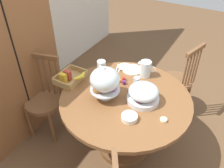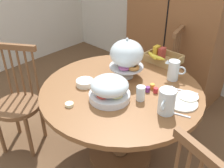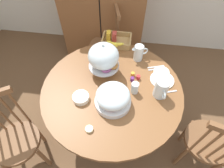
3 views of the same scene
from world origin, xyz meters
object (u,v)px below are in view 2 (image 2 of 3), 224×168
fruit_platter_covered (110,89)px  orange_juice_pitcher (173,71)px  china_plate_small (188,96)px  butter_dish (69,105)px  milk_pitcher (167,102)px  pastry_stand_with_dome (127,55)px  drinking_glass (141,93)px  wooden_armoire (181,14)px  windsor_chair_facing_door (161,72)px  dining_table (121,109)px  windsor_chair_near_window (19,104)px  cereal_basket (161,57)px  cereal_bowl (85,83)px  china_plate_large (182,103)px

fruit_platter_covered → orange_juice_pitcher: bearing=72.4°
china_plate_small → butter_dish: same height
milk_pitcher → pastry_stand_with_dome: bearing=160.1°
drinking_glass → butter_dish: 0.51m
wooden_armoire → windsor_chair_facing_door: size_ratio=2.01×
dining_table → butter_dish: bearing=-105.1°
windsor_chair_near_window → orange_juice_pitcher: 1.38m
windsor_chair_facing_door → cereal_basket: windsor_chair_facing_door is taller
pastry_stand_with_dome → cereal_basket: 0.47m
fruit_platter_covered → cereal_bowl: 0.28m
dining_table → windsor_chair_near_window: bearing=-148.4°
dining_table → orange_juice_pitcher: (0.21, 0.40, 0.28)m
fruit_platter_covered → drinking_glass: size_ratio=2.73×
wooden_armoire → drinking_glass: 1.45m
cereal_basket → cereal_bowl: bearing=-103.9°
milk_pitcher → butter_dish: 0.67m
cereal_bowl → drinking_glass: (0.44, 0.14, 0.03)m
windsor_chair_near_window → pastry_stand_with_dome: 1.07m
china_plate_small → drinking_glass: drinking_glass is taller
pastry_stand_with_dome → orange_juice_pitcher: pastry_stand_with_dome is taller
dining_table → fruit_platter_covered: size_ratio=4.20×
windsor_chair_facing_door → pastry_stand_with_dome: bearing=-81.4°
wooden_armoire → fruit_platter_covered: (0.33, -1.49, -0.16)m
china_plate_small → butter_dish: bearing=-130.1°
orange_juice_pitcher → cereal_bowl: size_ratio=1.20×
windsor_chair_near_window → butter_dish: (0.68, 0.07, 0.30)m
milk_pitcher → china_plate_large: bearing=79.9°
milk_pitcher → china_plate_small: size_ratio=1.31×
butter_dish → cereal_bowl: bearing=116.5°
wooden_armoire → cereal_basket: (0.25, -0.71, -0.20)m
windsor_chair_facing_door → cereal_bowl: windsor_chair_facing_door is taller
fruit_platter_covered → wooden_armoire: bearing=102.5°
wooden_armoire → butter_dish: wooden_armoire is taller
windsor_chair_facing_door → pastry_stand_with_dome: (0.11, -0.74, 0.48)m
wooden_armoire → milk_pitcher: wooden_armoire is taller
orange_juice_pitcher → cereal_basket: (-0.26, 0.21, -0.03)m
pastry_stand_with_dome → butter_dish: 0.62m
pastry_stand_with_dome → milk_pitcher: (0.51, -0.19, -0.12)m
cereal_basket → windsor_chair_facing_door: bearing=118.3°
china_plate_large → drinking_glass: drinking_glass is taller
pastry_stand_with_dome → china_plate_small: 0.57m
dining_table → fruit_platter_covered: (0.03, -0.16, 0.29)m
wooden_armoire → pastry_stand_with_dome: bearing=-80.1°
wooden_armoire → china_plate_small: (0.74, -1.09, -0.23)m
pastry_stand_with_dome → drinking_glass: size_ratio=3.13×
windsor_chair_facing_door → china_plate_small: size_ratio=6.50×
orange_juice_pitcher → cereal_basket: bearing=140.6°
cereal_basket → butter_dish: 1.03m
milk_pitcher → china_plate_large: milk_pitcher is taller
pastry_stand_with_dome → cereal_bowl: 0.40m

